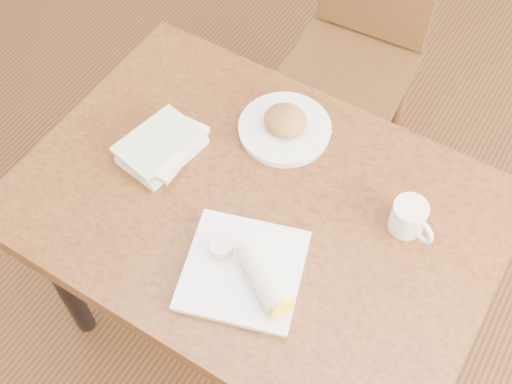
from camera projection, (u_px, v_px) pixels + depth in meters
The scene contains 7 objects.
ground at pixel (256, 321), 2.22m from camera, with size 4.00×5.00×0.01m, color #472814.
table at pixel (256, 221), 1.67m from camera, with size 1.18×0.83×0.75m.
chair_far at pixel (360, 41), 2.21m from camera, with size 0.45×0.45×0.95m.
plate_scone at pixel (285, 126), 1.71m from camera, with size 0.25×0.25×0.08m.
coffee_mug at pixel (409, 217), 1.52m from camera, with size 0.12×0.09×0.09m.
plate_burrito at pixel (250, 272), 1.46m from camera, with size 0.34×0.34×0.09m.
book_stack at pixel (163, 146), 1.66m from camera, with size 0.18×0.23×0.06m.
Camera 1 is at (0.45, -0.74, 2.09)m, focal length 45.00 mm.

